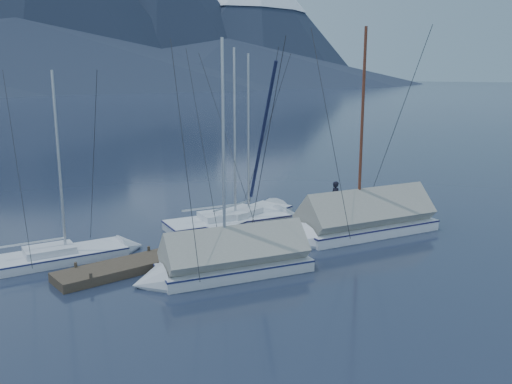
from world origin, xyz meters
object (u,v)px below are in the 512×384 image
sailboat_covered_near (355,224)px  sailboat_covered_far (221,264)px  sailboat_open_mid (244,221)px  sailboat_open_right (254,216)px  person (336,198)px  sailboat_open_left (77,255)px

sailboat_covered_near → sailboat_covered_far: 7.86m
sailboat_open_mid → sailboat_covered_near: size_ratio=0.90×
sailboat_open_mid → sailboat_open_right: size_ratio=1.03×
sailboat_open_mid → person: sailboat_open_mid is taller
sailboat_covered_far → sailboat_open_right: bearing=42.6°
sailboat_open_left → sailboat_covered_far: size_ratio=0.87×
sailboat_open_right → sailboat_covered_far: bearing=-137.4°
sailboat_open_mid → sailboat_covered_far: size_ratio=1.00×
sailboat_open_left → sailboat_open_right: (9.45, 0.28, 0.02)m
sailboat_covered_near → person: bearing=62.7°
sailboat_open_mid → sailboat_covered_far: sailboat_covered_far is taller
sailboat_open_left → person: bearing=-11.5°
sailboat_open_mid → sailboat_covered_far: bearing=-134.8°
sailboat_open_left → person: size_ratio=4.88×
sailboat_open_left → sailboat_covered_far: (3.42, -5.26, 0.31)m
sailboat_open_left → sailboat_covered_near: sailboat_covered_near is taller
sailboat_open_right → person: 4.27m
sailboat_covered_far → person: size_ratio=5.58×
sailboat_open_mid → person: 4.81m
sailboat_covered_near → person: 2.72m
sailboat_open_left → sailboat_open_mid: 8.40m
sailboat_open_mid → sailboat_open_right: sailboat_open_mid is taller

